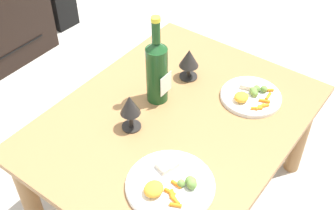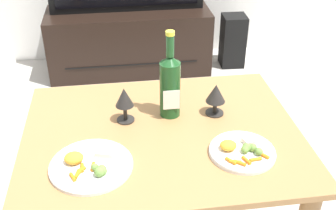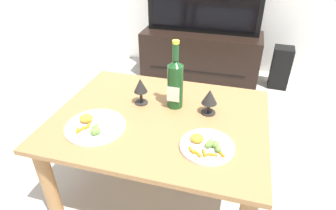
# 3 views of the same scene
# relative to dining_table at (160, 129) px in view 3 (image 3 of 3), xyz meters

# --- Properties ---
(ground_plane) EXTENTS (6.40, 6.40, 0.00)m
(ground_plane) POSITION_rel_dining_table_xyz_m (0.00, 0.00, -0.40)
(ground_plane) COLOR #B7B2A8
(dining_table) EXTENTS (1.07, 0.84, 0.49)m
(dining_table) POSITION_rel_dining_table_xyz_m (0.00, 0.00, 0.00)
(dining_table) COLOR #9E7042
(dining_table) RESTS_ON ground_plane
(tv_stand) EXTENTS (1.15, 0.43, 0.45)m
(tv_stand) POSITION_rel_dining_table_xyz_m (-0.04, 1.52, -0.18)
(tv_stand) COLOR black
(tv_stand) RESTS_ON ground_plane
(tv_screen) EXTENTS (1.06, 0.05, 0.51)m
(tv_screen) POSITION_rel_dining_table_xyz_m (-0.04, 1.52, 0.30)
(tv_screen) COLOR black
(tv_screen) RESTS_ON tv_stand
(floor_speaker) EXTENTS (0.18, 0.18, 0.39)m
(floor_speaker) POSITION_rel_dining_table_xyz_m (0.72, 1.49, -0.21)
(floor_speaker) COLOR black
(floor_speaker) RESTS_ON ground_plane
(wine_bottle) EXTENTS (0.08, 0.08, 0.36)m
(wine_bottle) POSITION_rel_dining_table_xyz_m (0.05, 0.12, 0.23)
(wine_bottle) COLOR #19471E
(wine_bottle) RESTS_ON dining_table
(goblet_left) EXTENTS (0.07, 0.07, 0.15)m
(goblet_left) POSITION_rel_dining_table_xyz_m (-0.14, 0.10, 0.18)
(goblet_left) COLOR black
(goblet_left) RESTS_ON dining_table
(goblet_right) EXTENTS (0.08, 0.08, 0.14)m
(goblet_right) POSITION_rel_dining_table_xyz_m (0.23, 0.10, 0.17)
(goblet_right) COLOR black
(goblet_right) RESTS_ON dining_table
(dinner_plate_left) EXTENTS (0.29, 0.29, 0.05)m
(dinner_plate_left) POSITION_rel_dining_table_xyz_m (-0.27, -0.18, 0.10)
(dinner_plate_left) COLOR white
(dinner_plate_left) RESTS_ON dining_table
(dinner_plate_right) EXTENTS (0.24, 0.24, 0.05)m
(dinner_plate_right) POSITION_rel_dining_table_xyz_m (0.27, -0.17, 0.10)
(dinner_plate_right) COLOR white
(dinner_plate_right) RESTS_ON dining_table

